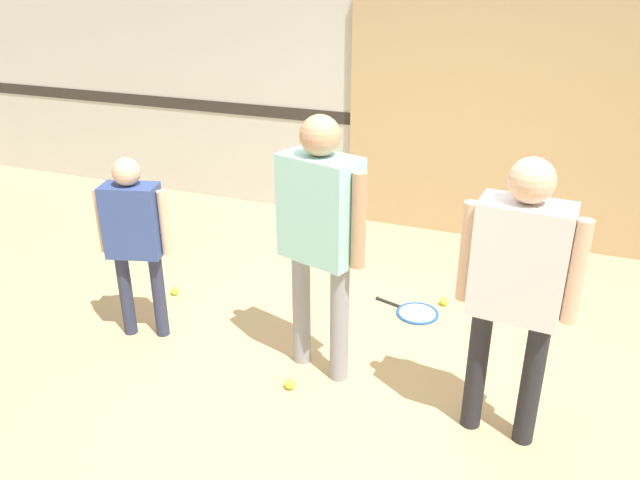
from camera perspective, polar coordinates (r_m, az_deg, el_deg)
The scene contains 10 objects.
ground_plane at distance 4.19m, azimuth 3.40°, elevation -11.38°, with size 16.00×16.00×0.00m, color tan.
wall_back at distance 5.93m, azimuth 11.83°, elevation 15.50°, with size 16.00×0.07×3.20m.
wall_panel at distance 5.89m, azimuth 17.38°, elevation 9.77°, with size 3.08×0.05×2.17m.
person_instructor at distance 3.66m, azimuth 0.00°, elevation 1.63°, with size 0.61×0.38×1.67m.
person_student_left at distance 4.32m, azimuth -16.65°, elevation 0.88°, with size 0.48×0.29×1.30m.
person_student_right at distance 3.28m, azimuth 17.66°, elevation -3.09°, with size 0.61×0.28×1.60m.
racket_spare_on_floor at distance 4.79m, azimuth 8.73°, elevation -6.56°, with size 0.56×0.40×0.03m.
tennis_ball_near_instructor at distance 3.97m, azimuth -2.79°, elevation -13.02°, with size 0.07×0.07×0.07m, color #CCE038.
tennis_ball_by_spare_racket at distance 4.93m, azimuth 11.28°, elevation -5.53°, with size 0.07×0.07×0.07m, color #CCE038.
tennis_ball_stray_left at distance 5.11m, azimuth -13.14°, elevation -4.57°, with size 0.07×0.07×0.07m, color #CCE038.
Camera 1 is at (1.03, -3.26, 2.43)m, focal length 35.00 mm.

